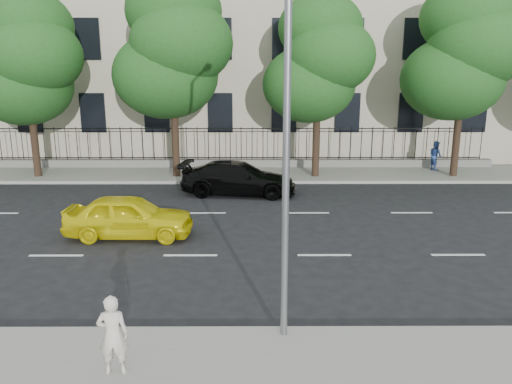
# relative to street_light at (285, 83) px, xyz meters

# --- Properties ---
(ground) EXTENTS (120.00, 120.00, 0.00)m
(ground) POSITION_rel_street_light_xyz_m (-2.50, 1.77, -5.15)
(ground) COLOR black
(ground) RESTS_ON ground
(far_sidewalk) EXTENTS (60.00, 4.00, 0.15)m
(far_sidewalk) POSITION_rel_street_light_xyz_m (-2.50, 15.77, -5.07)
(far_sidewalk) COLOR gray
(far_sidewalk) RESTS_ON ground
(lane_markings) EXTENTS (49.60, 4.62, 0.01)m
(lane_markings) POSITION_rel_street_light_xyz_m (-2.50, 6.52, -5.14)
(lane_markings) COLOR silver
(lane_markings) RESTS_ON ground
(masonry_building) EXTENTS (34.60, 12.11, 18.50)m
(masonry_building) POSITION_rel_street_light_xyz_m (-2.50, 24.72, 3.87)
(masonry_building) COLOR beige
(masonry_building) RESTS_ON ground
(iron_fence) EXTENTS (30.00, 0.50, 2.20)m
(iron_fence) POSITION_rel_street_light_xyz_m (-2.50, 17.47, -4.50)
(iron_fence) COLOR slate
(iron_fence) RESTS_ON far_sidewalk
(street_light) EXTENTS (0.25, 3.32, 8.05)m
(street_light) POSITION_rel_street_light_xyz_m (0.00, 0.00, 0.00)
(street_light) COLOR slate
(street_light) RESTS_ON near_sidewalk
(tree_b) EXTENTS (5.53, 5.12, 8.97)m
(tree_b) POSITION_rel_street_light_xyz_m (-11.46, 15.13, 0.69)
(tree_b) COLOR #382619
(tree_b) RESTS_ON far_sidewalk
(tree_c) EXTENTS (5.89, 5.50, 9.80)m
(tree_c) POSITION_rel_street_light_xyz_m (-4.46, 15.13, 1.26)
(tree_c) COLOR #382619
(tree_c) RESTS_ON far_sidewalk
(tree_d) EXTENTS (5.34, 4.94, 8.84)m
(tree_d) POSITION_rel_street_light_xyz_m (2.54, 15.13, 0.69)
(tree_d) COLOR #382619
(tree_d) RESTS_ON far_sidewalk
(tree_e) EXTENTS (5.71, 5.31, 9.46)m
(tree_e) POSITION_rel_street_light_xyz_m (9.54, 15.13, 1.05)
(tree_e) COLOR #382619
(tree_e) RESTS_ON far_sidewalk
(yellow_taxi) EXTENTS (4.17, 1.73, 1.41)m
(yellow_taxi) POSITION_rel_street_light_xyz_m (-4.70, 5.98, -4.44)
(yellow_taxi) COLOR yellow
(yellow_taxi) RESTS_ON ground
(black_sedan) EXTENTS (5.25, 2.64, 1.46)m
(black_sedan) POSITION_rel_street_light_xyz_m (-1.29, 11.73, -4.42)
(black_sedan) COLOR black
(black_sedan) RESTS_ON ground
(woman_near) EXTENTS (0.57, 0.40, 1.48)m
(woman_near) POSITION_rel_street_light_xyz_m (-3.07, -1.85, -4.26)
(woman_near) COLOR beige
(woman_near) RESTS_ON near_sidewalk
(pedestrian_far) EXTENTS (0.72, 0.85, 1.55)m
(pedestrian_far) POSITION_rel_street_light_xyz_m (9.07, 16.44, -4.22)
(pedestrian_far) COLOR #2F4C94
(pedestrian_far) RESTS_ON far_sidewalk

